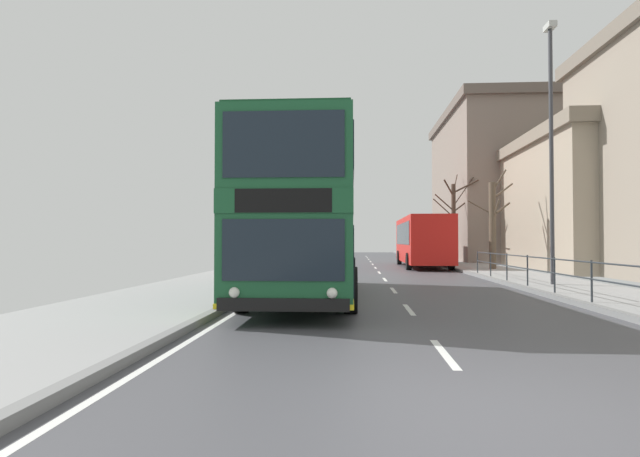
{
  "coord_description": "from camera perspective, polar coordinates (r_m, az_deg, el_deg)",
  "views": [
    {
      "loc": [
        -1.29,
        -5.02,
        1.62
      ],
      "look_at": [
        -2.25,
        9.6,
        1.97
      ],
      "focal_mm": 29.22,
      "sensor_mm": 36.0,
      "label": 1
    }
  ],
  "objects": [
    {
      "name": "street_lamp_far_side",
      "position": [
        19.85,
        24.0,
        9.34
      ],
      "size": [
        0.28,
        0.6,
        9.01
      ],
      "color": "#38383D",
      "rests_on": "ground"
    },
    {
      "name": "background_bus_far_lane",
      "position": [
        33.18,
        11.13,
        -1.26
      ],
      "size": [
        2.71,
        10.7,
        3.06
      ],
      "color": "red",
      "rests_on": "ground"
    },
    {
      "name": "bare_tree_far_02",
      "position": [
        36.87,
        14.48,
        1.14
      ],
      "size": [
        3.03,
        2.14,
        6.25
      ],
      "color": "#423328",
      "rests_on": "ground"
    },
    {
      "name": "pedestrian_railing_far_kerb",
      "position": [
        14.24,
        27.6,
        -4.39
      ],
      "size": [
        0.05,
        23.37,
        1.01
      ],
      "color": "#2D3338",
      "rests_on": "ground"
    },
    {
      "name": "background_building_01",
      "position": [
        35.92,
        30.29,
        2.44
      ],
      "size": [
        12.65,
        16.07,
        7.74
      ],
      "color": "gray",
      "rests_on": "ground"
    },
    {
      "name": "double_decker_bus_main",
      "position": [
        14.97,
        -1.34,
        1.06
      ],
      "size": [
        2.81,
        10.99,
        4.3
      ],
      "color": "#19512D",
      "rests_on": "ground"
    },
    {
      "name": "ground",
      "position": [
        5.29,
        10.33,
        -18.73
      ],
      "size": [
        15.8,
        140.0,
        0.2
      ],
      "color": "#46464B"
    },
    {
      "name": "bare_tree_far_01",
      "position": [
        29.27,
        18.42,
        0.59
      ],
      "size": [
        2.6,
        1.56,
        5.32
      ],
      "color": "brown",
      "rests_on": "ground"
    },
    {
      "name": "background_building_00",
      "position": [
        46.58,
        21.97,
        4.37
      ],
      "size": [
        14.13,
        16.65,
        12.37
      ],
      "color": "slate",
      "rests_on": "ground"
    }
  ]
}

